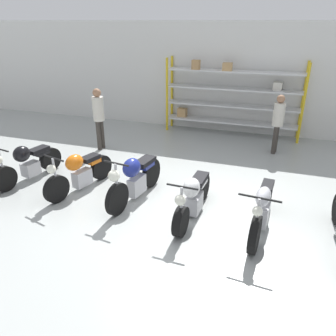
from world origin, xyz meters
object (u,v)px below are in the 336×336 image
at_px(person_near_rack, 278,120).
at_px(motorcycle_white, 193,197).
at_px(motorcycle_black, 27,163).
at_px(person_browsing, 99,114).
at_px(motorcycle_blue, 135,178).
at_px(shelving_rack, 231,96).
at_px(motorcycle_orange, 79,172).
at_px(motorcycle_silver, 262,208).

bearing_deg(person_near_rack, motorcycle_white, 79.68).
height_order(motorcycle_black, person_browsing, person_browsing).
bearing_deg(motorcycle_blue, motorcycle_black, -83.01).
xyz_separation_m(shelving_rack, motorcycle_blue, (-1.20, -5.25, -0.79)).
relative_size(shelving_rack, motorcycle_white, 2.24).
xyz_separation_m(motorcycle_orange, motorcycle_silver, (4.05, -0.30, -0.01)).
height_order(motorcycle_black, motorcycle_silver, same).
bearing_deg(motorcycle_white, motorcycle_orange, -91.91).
bearing_deg(motorcycle_silver, motorcycle_white, -87.97).
relative_size(motorcycle_white, motorcycle_silver, 0.96).
bearing_deg(shelving_rack, motorcycle_silver, -75.14).
height_order(motorcycle_blue, motorcycle_silver, motorcycle_blue).
xyz_separation_m(shelving_rack, motorcycle_black, (-4.06, -5.18, -0.87)).
height_order(motorcycle_white, person_browsing, person_browsing).
bearing_deg(person_browsing, motorcycle_orange, 112.55).
relative_size(motorcycle_black, person_browsing, 1.07).
xyz_separation_m(motorcycle_blue, person_near_rack, (2.77, 3.87, 0.49)).
bearing_deg(shelving_rack, person_near_rack, -41.34).
height_order(motorcycle_silver, person_browsing, person_browsing).
relative_size(shelving_rack, motorcycle_orange, 2.31).
bearing_deg(person_browsing, shelving_rack, -138.38).
bearing_deg(motorcycle_orange, motorcycle_blue, 104.57).
relative_size(motorcycle_blue, motorcycle_white, 1.02).
height_order(motorcycle_blue, motorcycle_white, motorcycle_blue).
xyz_separation_m(person_browsing, person_near_rack, (5.02, 1.33, -0.08)).
xyz_separation_m(motorcycle_black, motorcycle_blue, (2.86, -0.06, 0.08)).
xyz_separation_m(motorcycle_orange, motorcycle_white, (2.72, -0.23, -0.04)).
xyz_separation_m(motorcycle_black, motorcycle_silver, (5.54, -0.37, 0.00)).
bearing_deg(person_browsing, motorcycle_silver, 153.50).
bearing_deg(motorcycle_white, motorcycle_black, -91.04).
distance_m(motorcycle_orange, motorcycle_blue, 1.38).
distance_m(motorcycle_black, person_browsing, 2.63).
bearing_deg(motorcycle_black, motorcycle_white, 96.92).
xyz_separation_m(motorcycle_black, motorcycle_white, (4.21, -0.30, -0.03)).
relative_size(motorcycle_black, motorcycle_blue, 0.95).
distance_m(motorcycle_blue, person_browsing, 3.44).
relative_size(shelving_rack, motorcycle_silver, 2.14).
relative_size(motorcycle_orange, motorcycle_blue, 0.94).
height_order(motorcycle_orange, motorcycle_silver, motorcycle_silver).
distance_m(motorcycle_silver, person_near_rack, 4.21).
distance_m(motorcycle_silver, person_browsing, 5.72).
xyz_separation_m(shelving_rack, motorcycle_silver, (1.47, -5.55, -0.87)).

